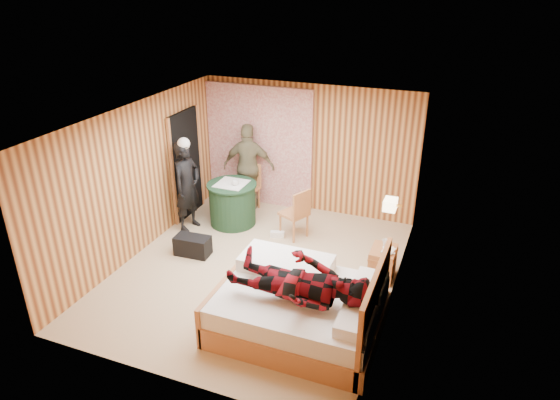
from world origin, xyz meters
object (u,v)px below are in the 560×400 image
at_px(round_table, 232,203).
at_px(woman_standing, 187,186).
at_px(wall_lamp, 390,204).
at_px(nightstand, 382,263).
at_px(duffel_bag, 193,246).
at_px(man_at_table, 249,167).
at_px(chair_far, 249,183).
at_px(bed, 302,307).
at_px(chair_near, 297,211).
at_px(man_on_bed, 299,273).

height_order(round_table, woman_standing, woman_standing).
bearing_deg(wall_lamp, nightstand, 117.18).
distance_m(duffel_bag, man_at_table, 2.17).
height_order(duffel_bag, man_at_table, man_at_table).
height_order(chair_far, man_at_table, man_at_table).
height_order(bed, chair_near, bed).
bearing_deg(man_on_bed, man_at_table, 123.23).
bearing_deg(man_on_bed, woman_standing, 142.89).
bearing_deg(woman_standing, chair_far, -20.49).
relative_size(nightstand, woman_standing, 0.31).
height_order(chair_far, man_on_bed, man_on_bed).
relative_size(nightstand, chair_far, 0.56).
distance_m(round_table, man_at_table, 0.89).
height_order(bed, nightstand, bed).
bearing_deg(duffel_bag, bed, -29.03).
xyz_separation_m(chair_far, man_on_bed, (2.23, -3.37, 0.47)).
relative_size(bed, man_on_bed, 1.20).
bearing_deg(chair_far, man_at_table, 113.73).
bearing_deg(duffel_bag, wall_lamp, 3.99).
distance_m(chair_near, woman_standing, 2.03).
relative_size(chair_far, duffel_bag, 1.59).
xyz_separation_m(wall_lamp, duffel_bag, (-3.13, -0.38, -1.13)).
xyz_separation_m(nightstand, woman_standing, (-3.63, 0.36, 0.57)).
distance_m(wall_lamp, nightstand, 1.04).
xyz_separation_m(chair_far, duffel_bag, (-0.13, -2.00, -0.37)).
bearing_deg(woman_standing, nightstand, -86.49).
xyz_separation_m(bed, man_on_bed, (0.03, -0.23, 0.67)).
distance_m(wall_lamp, chair_far, 3.49).
height_order(chair_far, duffel_bag, chair_far).
height_order(wall_lamp, nightstand, wall_lamp).
bearing_deg(round_table, wall_lamp, -16.63).
xyz_separation_m(bed, man_at_table, (-2.21, 3.19, 0.53)).
bearing_deg(man_on_bed, round_table, 130.20).
xyz_separation_m(bed, chair_far, (-2.20, 3.14, 0.21)).
bearing_deg(round_table, woman_standing, -145.23).
bearing_deg(wall_lamp, chair_far, 151.61).
bearing_deg(woman_standing, duffel_bag, -137.60).
bearing_deg(nightstand, round_table, 164.64).
height_order(bed, man_at_table, man_at_table).
bearing_deg(round_table, duffel_bag, -95.24).
bearing_deg(round_table, man_at_table, 90.00).
xyz_separation_m(man_at_table, man_on_bed, (2.24, -3.42, 0.14)).
distance_m(duffel_bag, woman_standing, 1.19).
distance_m(chair_far, woman_standing, 1.39).
bearing_deg(woman_standing, bed, -115.23).
height_order(nightstand, round_table, round_table).
bearing_deg(woman_standing, man_on_bed, -117.95).
relative_size(wall_lamp, man_at_table, 0.15).
xyz_separation_m(nightstand, chair_near, (-1.65, 0.71, 0.28)).
bearing_deg(round_table, bed, -47.60).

